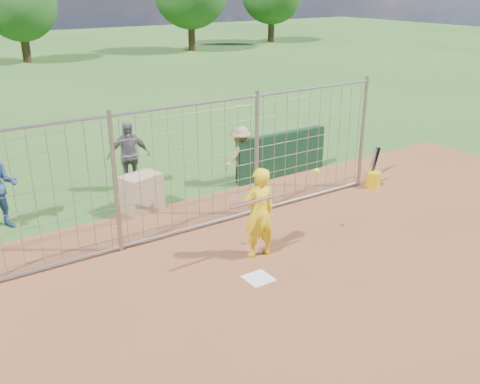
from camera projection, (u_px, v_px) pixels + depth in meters
ground at (251, 274)px, 8.96m from camera, size 100.00×100.00×0.00m
infield_dirt at (389, 376)px, 6.63m from camera, size 18.00×18.00×0.00m
home_plate at (258, 279)px, 8.80m from camera, size 0.43×0.43×0.02m
dugout_wall at (281, 155)px, 13.29m from camera, size 2.60×0.20×1.10m
batter at (259, 213)px, 9.27m from camera, size 0.63×0.45×1.65m
bystander_b at (129, 156)px, 12.27m from camera, size 1.04×0.61×1.66m
bystander_c at (240, 156)px, 12.69m from camera, size 1.00×0.70×1.42m
equipment_bin at (142, 193)px, 11.30m from camera, size 0.92×0.75×0.80m
equipment_in_play at (268, 194)px, 8.97m from camera, size 1.88×0.11×0.35m
bucket_with_bats at (373, 177)px, 12.66m from camera, size 0.34×0.35×0.98m
backstop_fence at (191, 170)px, 10.04m from camera, size 9.08×0.08×2.60m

